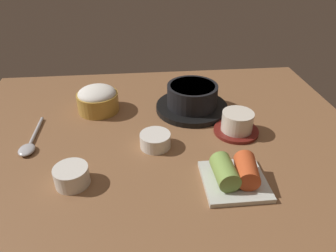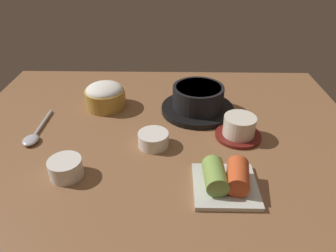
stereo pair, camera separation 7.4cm
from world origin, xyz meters
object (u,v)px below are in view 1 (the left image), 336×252
object	(u,v)px
side_bowl_near	(72,175)
spoon	(29,145)
banchan_cup_center	(155,140)
rice_bowl	(98,99)
tea_cup_with_saucer	(237,123)
kimchi_plate	(235,174)
stone_pot	(192,99)

from	to	relation	value
side_bowl_near	spoon	xyz separation A→B (cm)	(-11.85, 13.44, -1.43)
side_bowl_near	banchan_cup_center	bearing A→B (deg)	32.41
banchan_cup_center	spoon	size ratio (longest dim) A/B	0.42
rice_bowl	tea_cup_with_saucer	bearing A→B (deg)	-22.64
banchan_cup_center	kimchi_plate	xyz separation A→B (cm)	(14.67, -13.79, 0.38)
banchan_cup_center	kimchi_plate	bearing A→B (deg)	-43.21
kimchi_plate	spoon	size ratio (longest dim) A/B	0.74
kimchi_plate	stone_pot	bearing A→B (deg)	96.81
rice_bowl	kimchi_plate	distance (cm)	43.39
rice_bowl	stone_pot	bearing A→B (deg)	-4.98
rice_bowl	spoon	world-z (taller)	rice_bowl
stone_pot	banchan_cup_center	bearing A→B (deg)	-124.51
side_bowl_near	spoon	world-z (taller)	side_bowl_near
tea_cup_with_saucer	rice_bowl	bearing A→B (deg)	157.36
rice_bowl	side_bowl_near	bearing A→B (deg)	-95.02
stone_pot	side_bowl_near	size ratio (longest dim) A/B	2.90
rice_bowl	banchan_cup_center	xyz separation A→B (cm)	(14.42, -18.37, -1.75)
banchan_cup_center	kimchi_plate	world-z (taller)	kimchi_plate
stone_pot	rice_bowl	bearing A→B (deg)	175.02
spoon	stone_pot	bearing A→B (deg)	18.67
banchan_cup_center	side_bowl_near	xyz separation A→B (cm)	(-16.98, -10.78, 0.26)
tea_cup_with_saucer	side_bowl_near	size ratio (longest dim) A/B	1.62
spoon	kimchi_plate	bearing A→B (deg)	-20.70
tea_cup_with_saucer	side_bowl_near	distance (cm)	39.97
tea_cup_with_saucer	stone_pot	bearing A→B (deg)	126.63
tea_cup_with_saucer	kimchi_plate	xyz separation A→B (cm)	(-5.50, -17.72, -0.37)
rice_bowl	banchan_cup_center	world-z (taller)	rice_bowl
tea_cup_with_saucer	spoon	xyz separation A→B (cm)	(-49.01, -1.28, -1.93)
banchan_cup_center	tea_cup_with_saucer	bearing A→B (deg)	11.04
kimchi_plate	side_bowl_near	distance (cm)	31.80
banchan_cup_center	kimchi_plate	size ratio (longest dim) A/B	0.57
rice_bowl	spoon	size ratio (longest dim) A/B	0.67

